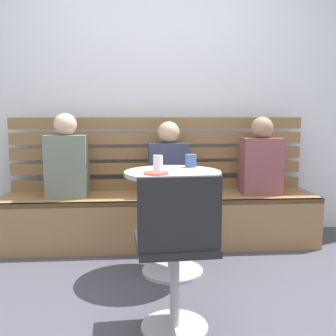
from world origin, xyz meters
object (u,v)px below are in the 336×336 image
(white_chair, at_px, (177,249))
(person_child_middle, at_px, (261,160))
(cup_water_clear, at_px, (158,163))
(plate_small, at_px, (156,173))
(cafe_table, at_px, (173,202))
(person_child_left, at_px, (169,163))
(booth_bench, at_px, (160,220))
(person_adult, at_px, (67,160))
(cup_mug_blue, at_px, (191,161))

(white_chair, relative_size, person_child_middle, 1.27)
(cup_water_clear, height_order, plate_small, cup_water_clear)
(cafe_table, relative_size, person_child_left, 1.17)
(booth_bench, xyz_separation_m, person_child_left, (0.07, 0.02, 0.50))
(person_child_middle, bearing_deg, booth_bench, 179.78)
(booth_bench, relative_size, person_child_middle, 4.02)
(booth_bench, xyz_separation_m, person_adult, (-0.79, -0.00, 0.53))
(booth_bench, distance_m, cup_mug_blue, 0.74)
(cup_mug_blue, bearing_deg, plate_small, -130.25)
(white_chair, bearing_deg, person_child_middle, 58.51)
(person_child_left, distance_m, plate_small, 0.78)
(person_child_left, height_order, person_child_middle, person_child_middle)
(person_child_middle, relative_size, plate_small, 3.95)
(cafe_table, distance_m, plate_small, 0.28)
(cafe_table, height_order, plate_small, plate_small)
(white_chair, distance_m, person_adult, 1.67)
(white_chair, height_order, cup_water_clear, same)
(cup_water_clear, bearing_deg, person_child_left, 78.62)
(cafe_table, distance_m, cup_water_clear, 0.30)
(person_adult, distance_m, person_child_middle, 1.67)
(cafe_table, height_order, white_chair, white_chair)
(person_child_middle, distance_m, cup_water_clear, 1.11)
(cup_mug_blue, relative_size, plate_small, 0.56)
(cafe_table, distance_m, person_child_middle, 1.07)
(person_child_left, distance_m, person_child_middle, 0.81)
(cup_mug_blue, bearing_deg, person_adult, 157.14)
(person_adult, distance_m, cup_water_clear, 0.95)
(person_adult, relative_size, plate_small, 4.14)
(person_adult, relative_size, cup_mug_blue, 7.40)
(cup_mug_blue, xyz_separation_m, cup_water_clear, (-0.26, -0.18, 0.01))
(white_chair, height_order, person_child_left, person_child_left)
(cup_water_clear, distance_m, plate_small, 0.15)
(white_chair, relative_size, cup_water_clear, 7.73)
(person_child_left, relative_size, cup_water_clear, 5.76)
(cup_water_clear, xyz_separation_m, plate_small, (-0.02, -0.14, -0.05))
(person_adult, bearing_deg, person_child_left, 1.33)
(cup_mug_blue, bearing_deg, cafe_table, -126.50)
(white_chair, bearing_deg, person_child_left, 86.98)
(cafe_table, xyz_separation_m, white_chair, (-0.05, -0.81, -0.05))
(plate_small, bearing_deg, cup_water_clear, 82.47)
(booth_bench, height_order, cup_mug_blue, cup_mug_blue)
(white_chair, bearing_deg, cup_mug_blue, 78.42)
(person_adult, relative_size, cup_water_clear, 6.39)
(plate_small, bearing_deg, cup_mug_blue, 49.75)
(cafe_table, bearing_deg, booth_bench, 94.55)
(plate_small, bearing_deg, person_adult, 133.83)
(white_chair, xyz_separation_m, person_child_middle, (0.88, 1.44, 0.27))
(person_child_left, bearing_deg, cup_water_clear, -101.38)
(cafe_table, height_order, person_adult, person_adult)
(white_chair, bearing_deg, plate_small, 95.48)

